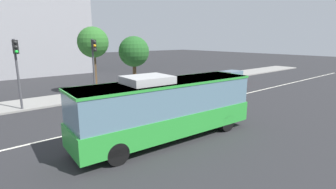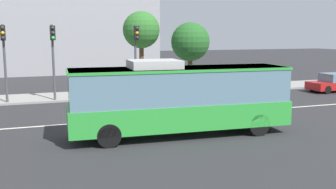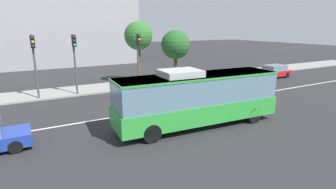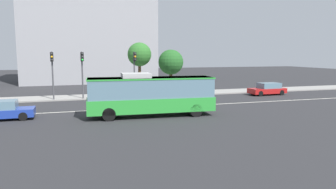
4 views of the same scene
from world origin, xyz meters
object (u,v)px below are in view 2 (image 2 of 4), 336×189
at_px(traffic_light_far_corner, 53,49).
at_px(street_tree_kerbside_left, 141,31).
at_px(traffic_light_near_corner, 4,50).
at_px(street_tree_kerbside_centre, 190,42).
at_px(sedan_red, 336,82).
at_px(traffic_light_mid_block, 136,48).
at_px(transit_bus, 180,96).

xyz_separation_m(traffic_light_far_corner, street_tree_kerbside_left, (6.76, 2.42, 1.27)).
relative_size(traffic_light_near_corner, street_tree_kerbside_centre, 0.95).
bearing_deg(traffic_light_far_corner, traffic_light_near_corner, -97.12).
distance_m(sedan_red, traffic_light_mid_block, 16.33).
bearing_deg(street_tree_kerbside_left, traffic_light_mid_block, -113.48).
xyz_separation_m(traffic_light_mid_block, traffic_light_far_corner, (-5.67, 0.09, 0.00)).
distance_m(traffic_light_near_corner, street_tree_kerbside_left, 10.15).
height_order(traffic_light_near_corner, street_tree_kerbside_left, street_tree_kerbside_left).
bearing_deg(traffic_light_mid_block, street_tree_kerbside_centre, 98.22).
bearing_deg(traffic_light_far_corner, street_tree_kerbside_centre, 89.84).
xyz_separation_m(transit_bus, street_tree_kerbside_left, (1.89, 13.24, 3.03)).
distance_m(traffic_light_near_corner, traffic_light_far_corner, 3.03).
height_order(sedan_red, traffic_light_near_corner, traffic_light_near_corner).
relative_size(traffic_light_mid_block, traffic_light_far_corner, 1.00).
bearing_deg(street_tree_kerbside_centre, traffic_light_far_corner, -175.00).
xyz_separation_m(transit_bus, traffic_light_mid_block, (0.79, 10.73, 1.75)).
relative_size(sedan_red, traffic_light_far_corner, 0.88).
xyz_separation_m(traffic_light_near_corner, street_tree_kerbside_left, (9.80, 2.32, 1.27)).
bearing_deg(street_tree_kerbside_left, transit_bus, -98.11).
bearing_deg(street_tree_kerbside_centre, street_tree_kerbside_left, 156.45).
distance_m(traffic_light_mid_block, street_tree_kerbside_centre, 4.71).
bearing_deg(traffic_light_mid_block, traffic_light_near_corner, -95.28).
distance_m(transit_bus, street_tree_kerbside_left, 13.71).
relative_size(sedan_red, street_tree_kerbside_centre, 0.83).
bearing_deg(traffic_light_mid_block, sedan_red, 77.98).
relative_size(street_tree_kerbside_left, street_tree_kerbside_centre, 1.16).
relative_size(traffic_light_far_corner, street_tree_kerbside_centre, 0.95).
bearing_deg(transit_bus, sedan_red, 30.27).
bearing_deg(traffic_light_far_corner, street_tree_kerbside_left, 104.54).
height_order(traffic_light_near_corner, street_tree_kerbside_centre, street_tree_kerbside_centre).
distance_m(traffic_light_near_corner, traffic_light_mid_block, 8.70).
distance_m(traffic_light_far_corner, street_tree_kerbside_left, 7.30).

